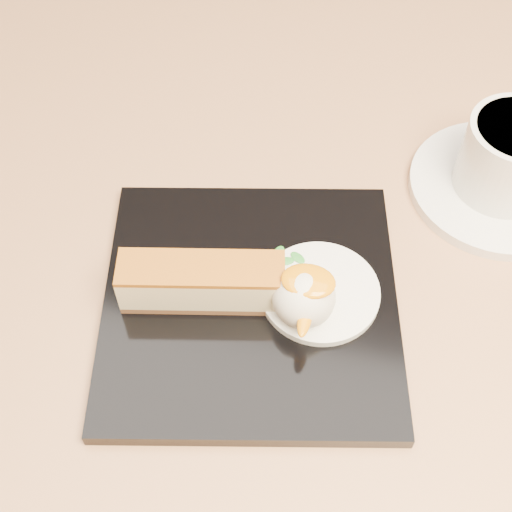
% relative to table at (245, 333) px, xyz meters
% --- Properties ---
extents(ground, '(5.00, 5.00, 0.00)m').
position_rel_table_xyz_m(ground, '(0.00, 0.00, -0.56)').
color(ground, brown).
rests_on(ground, ground).
extents(table, '(0.80, 0.80, 0.72)m').
position_rel_table_xyz_m(table, '(0.00, 0.00, 0.00)').
color(table, black).
rests_on(table, ground).
extents(dessert_plate, '(0.26, 0.26, 0.01)m').
position_rel_table_xyz_m(dessert_plate, '(0.02, -0.06, 0.16)').
color(dessert_plate, black).
rests_on(dessert_plate, table).
extents(cheesecake, '(0.12, 0.05, 0.04)m').
position_rel_table_xyz_m(cheesecake, '(-0.01, -0.07, 0.19)').
color(cheesecake, brown).
rests_on(cheesecake, dessert_plate).
extents(cream_smear, '(0.09, 0.09, 0.01)m').
position_rel_table_xyz_m(cream_smear, '(0.07, -0.05, 0.17)').
color(cream_smear, white).
rests_on(cream_smear, dessert_plate).
extents(ice_cream_scoop, '(0.05, 0.05, 0.05)m').
position_rel_table_xyz_m(ice_cream_scoop, '(0.06, -0.07, 0.19)').
color(ice_cream_scoop, white).
rests_on(ice_cream_scoop, cream_smear).
extents(mango_sauce, '(0.04, 0.03, 0.01)m').
position_rel_table_xyz_m(mango_sauce, '(0.06, -0.07, 0.21)').
color(mango_sauce, orange).
rests_on(mango_sauce, ice_cream_scoop).
extents(mint_sprig, '(0.03, 0.02, 0.00)m').
position_rel_table_xyz_m(mint_sprig, '(0.04, -0.02, 0.17)').
color(mint_sprig, '#2F8E2E').
rests_on(mint_sprig, cream_smear).
extents(saucer, '(0.15, 0.15, 0.01)m').
position_rel_table_xyz_m(saucer, '(0.20, 0.10, 0.16)').
color(saucer, white).
rests_on(saucer, table).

